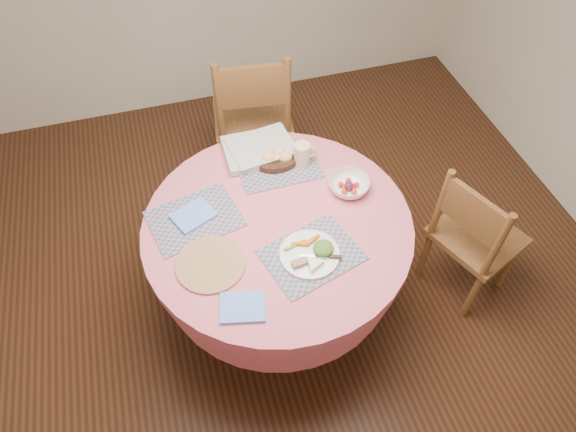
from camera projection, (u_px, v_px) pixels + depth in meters
name	position (u px, v px, depth m)	size (l,w,h in m)	color
ground	(280.00, 305.00, 2.91)	(4.00, 4.00, 0.00)	#331C0F
room_envelope	(273.00, 28.00, 1.59)	(4.01, 4.01, 2.71)	silver
dining_table	(278.00, 248.00, 2.49)	(1.24, 1.24, 0.75)	#C85D7B
chair_right	(473.00, 236.00, 2.65)	(0.52, 0.53, 0.88)	brown
chair_back	(253.00, 117.00, 3.15)	(0.53, 0.51, 1.02)	brown
placemat_front	(312.00, 255.00, 2.22)	(0.40, 0.30, 0.01)	#157763
placemat_left	(195.00, 219.00, 2.35)	(0.40, 0.30, 0.01)	#157763
placemat_back	(278.00, 165.00, 2.57)	(0.40, 0.30, 0.01)	#157763
wicker_trivet	(211.00, 264.00, 2.18)	(0.30, 0.30, 0.01)	#8D5E3D
napkin_near	(243.00, 307.00, 2.05)	(0.18, 0.14, 0.01)	#6290FD
napkin_far	(193.00, 216.00, 2.34)	(0.18, 0.14, 0.01)	#6290FD
dinner_plate	(312.00, 254.00, 2.20)	(0.26, 0.26, 0.05)	white
bread_bowl	(277.00, 158.00, 2.56)	(0.23, 0.23, 0.08)	black
latte_mug	(303.00, 154.00, 2.53)	(0.12, 0.08, 0.12)	beige
fruit_bowl	(349.00, 186.00, 2.44)	(0.21, 0.21, 0.06)	white
newspaper_stack	(259.00, 149.00, 2.61)	(0.37, 0.29, 0.04)	silver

